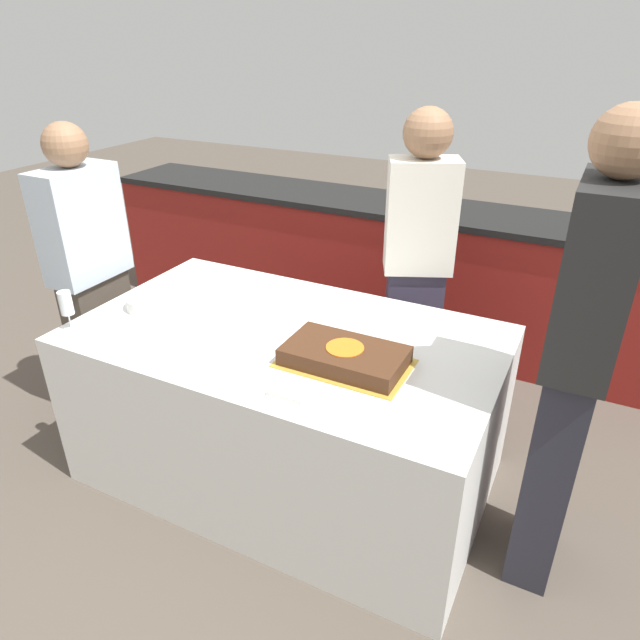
{
  "coord_description": "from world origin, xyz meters",
  "views": [
    {
      "loc": [
        1.1,
        -1.85,
        1.94
      ],
      "look_at": [
        0.17,
        0.0,
        0.87
      ],
      "focal_mm": 32.0,
      "sensor_mm": 36.0,
      "label": 1
    }
  ],
  "objects_px": {
    "cake": "(345,356)",
    "person_cutting_cake": "(417,266)",
    "wine_glass": "(66,304)",
    "person_seated_left": "(92,277)",
    "person_seated_right": "(575,367)",
    "plate_stack": "(151,302)"
  },
  "relations": [
    {
      "from": "plate_stack",
      "to": "person_cutting_cake",
      "type": "height_order",
      "value": "person_cutting_cake"
    },
    {
      "from": "wine_glass",
      "to": "person_cutting_cake",
      "type": "relative_size",
      "value": 0.11
    },
    {
      "from": "person_cutting_cake",
      "to": "person_seated_left",
      "type": "bearing_deg",
      "value": 3.19
    },
    {
      "from": "plate_stack",
      "to": "person_seated_left",
      "type": "height_order",
      "value": "person_seated_left"
    },
    {
      "from": "plate_stack",
      "to": "person_cutting_cake",
      "type": "xyz_separation_m",
      "value": [
        1.02,
        0.82,
        0.07
      ]
    },
    {
      "from": "plate_stack",
      "to": "person_seated_left",
      "type": "distance_m",
      "value": 0.45
    },
    {
      "from": "cake",
      "to": "person_cutting_cake",
      "type": "distance_m",
      "value": 0.87
    },
    {
      "from": "wine_glass",
      "to": "person_seated_left",
      "type": "relative_size",
      "value": 0.11
    },
    {
      "from": "person_cutting_cake",
      "to": "person_seated_right",
      "type": "distance_m",
      "value": 1.1
    },
    {
      "from": "cake",
      "to": "wine_glass",
      "type": "relative_size",
      "value": 2.87
    },
    {
      "from": "plate_stack",
      "to": "person_seated_right",
      "type": "distance_m",
      "value": 1.82
    },
    {
      "from": "cake",
      "to": "person_cutting_cake",
      "type": "bearing_deg",
      "value": 90.0
    },
    {
      "from": "cake",
      "to": "wine_glass",
      "type": "xyz_separation_m",
      "value": [
        -1.18,
        -0.27,
        0.08
      ]
    },
    {
      "from": "person_seated_left",
      "to": "person_seated_right",
      "type": "xyz_separation_m",
      "value": [
        2.26,
        0.0,
        0.11
      ]
    },
    {
      "from": "person_seated_right",
      "to": "cake",
      "type": "bearing_deg",
      "value": -81.74
    },
    {
      "from": "plate_stack",
      "to": "person_cutting_cake",
      "type": "relative_size",
      "value": 0.14
    },
    {
      "from": "plate_stack",
      "to": "cake",
      "type": "bearing_deg",
      "value": -2.66
    },
    {
      "from": "person_seated_left",
      "to": "person_seated_right",
      "type": "relative_size",
      "value": 0.89
    },
    {
      "from": "cake",
      "to": "person_seated_left",
      "type": "bearing_deg",
      "value": 175.47
    },
    {
      "from": "person_cutting_cake",
      "to": "wine_glass",
      "type": "bearing_deg",
      "value": 19.96
    },
    {
      "from": "plate_stack",
      "to": "wine_glass",
      "type": "distance_m",
      "value": 0.37
    },
    {
      "from": "cake",
      "to": "plate_stack",
      "type": "relative_size",
      "value": 2.28
    }
  ]
}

